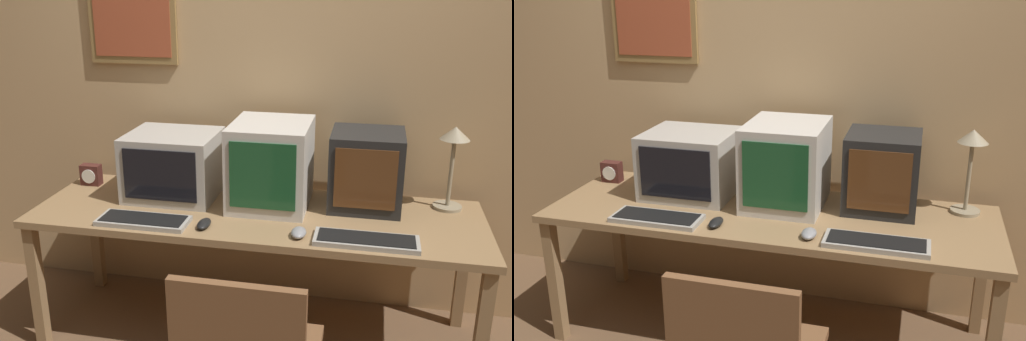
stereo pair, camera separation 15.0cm
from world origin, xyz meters
TOP-DOWN VIEW (x-y plane):
  - wall_back at (-0.01, 1.22)m, footprint 8.00×0.08m
  - desk at (0.00, 0.75)m, footprint 2.20×0.73m
  - monitor_left at (-0.47, 0.88)m, footprint 0.46×0.41m
  - monitor_center at (0.05, 0.87)m, footprint 0.38×0.45m
  - monitor_right at (0.52, 0.93)m, footprint 0.35×0.35m
  - keyboard_main at (-0.49, 0.50)m, footprint 0.43×0.17m
  - keyboard_side at (0.54, 0.50)m, footprint 0.45×0.16m
  - mouse_near_keyboard at (-0.20, 0.51)m, footprint 0.06×0.12m
  - mouse_far_corner at (0.25, 0.50)m, footprint 0.07×0.11m
  - desk_clock at (-0.98, 0.94)m, footprint 0.11×0.07m
  - desk_lamp at (0.93, 0.99)m, footprint 0.14×0.14m

SIDE VIEW (x-z plane):
  - desk at x=0.00m, z-range 0.29..1.00m
  - keyboard_main at x=-0.49m, z-range 0.71..0.73m
  - keyboard_side at x=0.54m, z-range 0.71..0.73m
  - mouse_near_keyboard at x=-0.20m, z-range 0.71..0.74m
  - mouse_far_corner at x=0.25m, z-range 0.71..0.75m
  - desk_clock at x=-0.98m, z-range 0.71..0.82m
  - monitor_left at x=-0.47m, z-range 0.71..1.05m
  - monitor_right at x=0.52m, z-range 0.71..1.09m
  - monitor_center at x=0.05m, z-range 0.71..1.13m
  - desk_lamp at x=0.93m, z-range 0.80..1.22m
  - wall_back at x=-0.01m, z-range 0.00..2.60m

